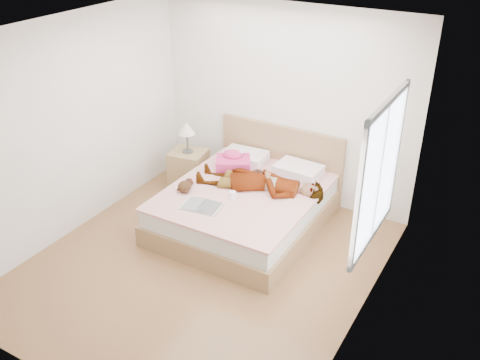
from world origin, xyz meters
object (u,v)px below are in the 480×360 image
(coffee_mug, at_px, (233,195))
(magazine, at_px, (201,206))
(nightstand, at_px, (189,167))
(plush_toy, at_px, (185,186))
(bed, at_px, (247,204))
(phone, at_px, (242,152))
(towel, at_px, (233,161))
(woman, at_px, (261,179))

(coffee_mug, bearing_deg, magazine, -122.63)
(magazine, height_order, nightstand, nightstand)
(plush_toy, bearing_deg, coffee_mug, 12.03)
(bed, relative_size, nightstand, 2.06)
(phone, xyz_separation_m, bed, (0.37, -0.50, -0.43))
(magazine, relative_size, plush_toy, 2.01)
(phone, xyz_separation_m, towel, (-0.06, -0.12, -0.10))
(bed, distance_m, nightstand, 1.22)
(bed, distance_m, coffee_mug, 0.44)
(woman, relative_size, phone, 15.35)
(plush_toy, xyz_separation_m, nightstand, (-0.55, 0.83, -0.25))
(towel, relative_size, plush_toy, 2.24)
(woman, height_order, plush_toy, woman)
(woman, xyz_separation_m, coffee_mug, (-0.14, -0.43, -0.06))
(phone, xyz_separation_m, plush_toy, (-0.24, -0.96, -0.12))
(coffee_mug, bearing_deg, nightstand, 148.52)
(woman, height_order, phone, phone)
(phone, height_order, magazine, phone)
(towel, bearing_deg, magazine, -79.27)
(phone, distance_m, coffee_mug, 0.92)
(magazine, xyz_separation_m, plush_toy, (-0.38, 0.22, 0.06))
(towel, height_order, plush_toy, towel)
(bed, distance_m, towel, 0.66)
(phone, distance_m, bed, 0.76)
(coffee_mug, xyz_separation_m, plush_toy, (-0.60, -0.13, 0.02))
(phone, distance_m, plush_toy, 1.00)
(bed, bearing_deg, nightstand, 162.28)
(plush_toy, bearing_deg, woman, 37.07)
(phone, relative_size, nightstand, 0.10)
(magazine, distance_m, plush_toy, 0.44)
(phone, distance_m, nightstand, 0.88)
(woman, relative_size, nightstand, 1.58)
(phone, bearing_deg, bed, -66.43)
(phone, bearing_deg, coffee_mug, -79.77)
(magazine, bearing_deg, coffee_mug, 57.37)
(nightstand, bearing_deg, towel, 0.43)
(towel, bearing_deg, bed, -40.88)
(plush_toy, bearing_deg, towel, 77.94)
(towel, distance_m, plush_toy, 0.85)
(coffee_mug, xyz_separation_m, nightstand, (-1.15, 0.70, -0.22))
(woman, relative_size, plush_toy, 6.39)
(woman, xyz_separation_m, magazine, (-0.36, -0.78, -0.10))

